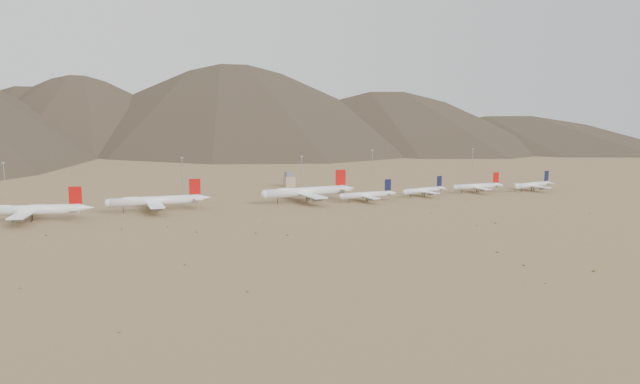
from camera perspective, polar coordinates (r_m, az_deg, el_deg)
name	(u,v)px	position (r m, az deg, el deg)	size (l,w,h in m)	color
ground	(306,213)	(375.46, -1.26, -1.89)	(3000.00, 3000.00, 0.00)	#A28154
mountain_ridge	(141,61)	(1256.73, -16.01, 11.43)	(4400.00, 1000.00, 300.00)	#4D3D2E
widebody_west	(30,210)	(380.40, -25.00, -1.49)	(63.35, 49.61, 19.02)	white
widebody_centre	(155,201)	(391.86, -14.83, -0.77)	(63.75, 48.73, 18.93)	white
widebody_east	(306,192)	(415.51, -1.30, 0.04)	(69.27, 53.46, 20.58)	white
narrowbody_a	(368,195)	(418.87, 4.37, -0.25)	(43.78, 31.40, 14.44)	white
narrowbody_b	(424,190)	(448.35, 9.50, 0.16)	(41.04, 30.16, 13.75)	white
narrowbody_c	(478,186)	(477.08, 14.24, 0.51)	(44.13, 31.53, 14.56)	white
narrowbody_d	(533,185)	(498.75, 18.92, 0.63)	(43.05, 31.61, 14.41)	white
control_tower	(289,180)	(496.64, -2.83, 1.09)	(8.00, 8.00, 12.00)	tan
mast_far_west	(4,179)	(479.04, -26.90, 1.08)	(2.00, 0.60, 25.70)	gray
mast_west	(182,172)	(480.86, -12.47, 1.76)	(2.00, 0.60, 25.70)	gray
mast_centre	(302,171)	(483.29, -1.69, 1.97)	(2.00, 0.60, 25.70)	gray
mast_east	(372,163)	(555.46, 4.79, 2.70)	(2.00, 0.60, 25.70)	gray
mast_far_east	(473,161)	(584.73, 13.78, 2.76)	(2.00, 0.60, 25.70)	gray
desert_scrub	(379,242)	(294.11, 5.45, -4.56)	(420.46, 176.19, 0.84)	brown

